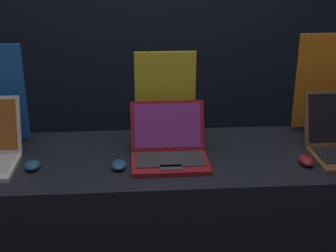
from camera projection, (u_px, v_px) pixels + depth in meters
The scene contains 8 objects.
wall_back at pixel (154, 13), 3.25m from camera, with size 8.00×0.05×2.80m.
display_counter at pixel (167, 235), 2.39m from camera, with size 2.19×0.69×0.89m.
mouse_front at pixel (32, 165), 2.09m from camera, with size 0.07×0.09×0.04m.
laptop_middle at pixel (169, 148), 2.17m from camera, with size 0.35×0.33×0.25m.
mouse_middle at pixel (119, 165), 2.10m from camera, with size 0.07×0.10×0.03m.
promo_stand_middle at pixel (165, 99), 2.35m from camera, with size 0.30×0.07×0.46m.
mouse_back at pixel (306, 161), 2.13m from camera, with size 0.06×0.10×0.04m.
promo_stand_back at pixel (326, 85), 2.46m from camera, with size 0.33×0.07×0.52m.
Camera 1 is at (-0.15, -1.69, 1.82)m, focal length 50.00 mm.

